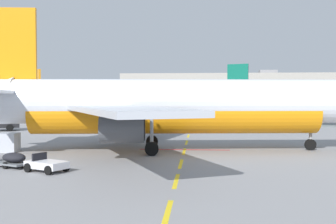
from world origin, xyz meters
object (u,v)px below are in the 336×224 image
object	(u,v)px
airliner_far_center	(305,104)
airliner_far_right	(52,102)
airliner_foreground	(168,105)
uld_cargo_container	(8,142)
baggage_train	(0,158)

from	to	relation	value
airliner_far_center	airliner_far_right	bearing A→B (deg)	165.53
airliner_foreground	airliner_far_right	distance (m)	55.60
airliner_far_center	airliner_far_right	size ratio (longest dim) A/B	1.01
airliner_foreground	airliner_far_center	bearing A→B (deg)	59.73
airliner_foreground	uld_cargo_container	world-z (taller)	airliner_foreground
airliner_far_center	airliner_far_right	world-z (taller)	airliner_far_right
airliner_foreground	uld_cargo_container	xyz separation A→B (m)	(-13.57, -1.59, -3.15)
airliner_foreground	baggage_train	distance (m)	14.14
airliner_foreground	airliner_far_right	size ratio (longest dim) A/B	1.18
airliner_foreground	baggage_train	xyz separation A→B (m)	(-10.87, -8.37, -3.42)
airliner_far_center	uld_cargo_container	bearing A→B (deg)	-132.77
airliner_far_center	uld_cargo_container	world-z (taller)	airliner_far_center
airliner_far_right	uld_cargo_container	size ratio (longest dim) A/B	17.20
airliner_far_right	uld_cargo_container	world-z (taller)	airliner_far_right
airliner_foreground	airliner_far_right	world-z (taller)	airliner_foreground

